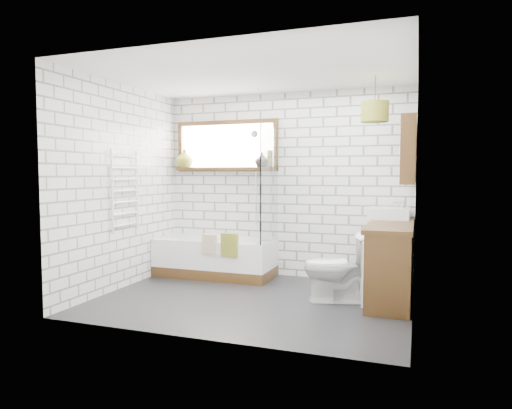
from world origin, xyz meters
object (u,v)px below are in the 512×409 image
(vanity, at_px, (391,261))
(pendant, at_px, (375,112))
(basin, at_px, (389,213))
(toilet, at_px, (338,267))
(bathtub, at_px, (215,257))

(vanity, bearing_deg, pendant, 169.59)
(basin, relative_size, pendant, 1.55)
(toilet, height_order, pendant, pendant)
(vanity, relative_size, basin, 3.15)
(vanity, distance_m, toilet, 0.62)
(toilet, relative_size, pendant, 2.47)
(toilet, bearing_deg, pendant, 120.87)
(bathtub, distance_m, toilet, 1.94)
(vanity, distance_m, pendant, 1.68)
(bathtub, bearing_deg, toilet, -21.10)
(toilet, bearing_deg, basin, 134.83)
(bathtub, bearing_deg, vanity, -9.78)
(vanity, xyz_separation_m, pendant, (-0.21, 0.04, 1.67))
(basin, bearing_deg, vanity, -83.14)
(bathtub, relative_size, vanity, 1.07)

